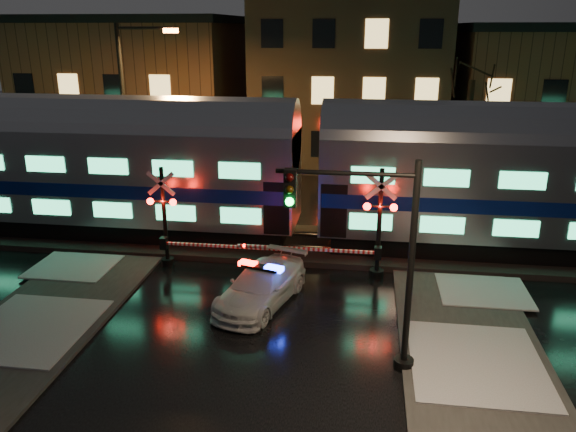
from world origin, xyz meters
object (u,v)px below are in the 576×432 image
object	(u,v)px
police_car	(261,286)
crossing_signal_left	(174,228)
crossing_signal_right	(369,235)
traffic_light	(375,263)
streetlight	(130,107)

from	to	relation	value
police_car	crossing_signal_left	world-z (taller)	crossing_signal_left
police_car	crossing_signal_left	xyz separation A→B (m)	(-3.80, 2.51, 0.96)
crossing_signal_left	crossing_signal_right	bearing A→B (deg)	0.04
traffic_light	streetlight	size ratio (longest dim) A/B	0.64
crossing_signal_left	police_car	bearing A→B (deg)	-33.43
crossing_signal_left	traffic_light	xyz separation A→B (m)	(7.38, -5.70, 1.45)
police_car	crossing_signal_right	world-z (taller)	crossing_signal_right
police_car	traffic_light	distance (m)	5.37
traffic_light	crossing_signal_left	bearing A→B (deg)	152.59
crossing_signal_right	crossing_signal_left	size ratio (longest dim) A/B	1.06
crossing_signal_right	streetlight	xyz separation A→B (m)	(-11.48, 6.69, 3.45)
police_car	streetlight	distance (m)	13.02
crossing_signal_right	crossing_signal_left	xyz separation A→B (m)	(-7.26, -0.01, -0.10)
police_car	crossing_signal_right	distance (m)	4.40
crossing_signal_right	crossing_signal_left	world-z (taller)	crossing_signal_right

